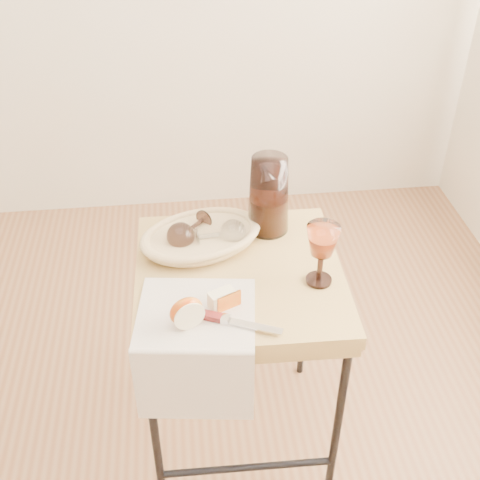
{
  "coord_description": "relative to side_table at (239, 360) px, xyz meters",
  "views": [
    {
      "loc": [
        0.37,
        -0.99,
        1.8
      ],
      "look_at": [
        0.51,
        0.29,
        0.85
      ],
      "focal_mm": 45.84,
      "sensor_mm": 36.0,
      "label": 1
    }
  ],
  "objects": [
    {
      "name": "apple_half",
      "position": [
        -0.15,
        -0.19,
        0.41
      ],
      "size": [
        0.1,
        0.07,
        0.08
      ],
      "primitive_type": "ellipsoid",
      "rotation": [
        0.0,
        0.0,
        0.35
      ],
      "color": "red",
      "rests_on": "tea_towel"
    },
    {
      "name": "table_knife",
      "position": [
        -0.05,
        -0.2,
        0.38
      ],
      "size": [
        0.24,
        0.12,
        0.02
      ],
      "primitive_type": null,
      "rotation": [
        0.0,
        0.0,
        -0.4
      ],
      "color": "silver",
      "rests_on": "tea_towel"
    },
    {
      "name": "bread_basket",
      "position": [
        -0.1,
        0.13,
        0.39
      ],
      "size": [
        0.37,
        0.31,
        0.05
      ],
      "primitive_type": null,
      "rotation": [
        0.0,
        0.0,
        0.32
      ],
      "color": "olive",
      "rests_on": "side_table"
    },
    {
      "name": "apple_wedge",
      "position": [
        -0.06,
        -0.14,
        0.39
      ],
      "size": [
        0.08,
        0.06,
        0.05
      ],
      "primitive_type": "cube",
      "rotation": [
        0.0,
        0.0,
        0.44
      ],
      "color": "#F8E9B8",
      "rests_on": "tea_towel"
    },
    {
      "name": "pitcher",
      "position": [
        0.11,
        0.19,
        0.48
      ],
      "size": [
        0.24,
        0.29,
        0.28
      ],
      "primitive_type": null,
      "rotation": [
        0.0,
        0.0,
        0.37
      ],
      "color": "black",
      "rests_on": "side_table"
    },
    {
      "name": "wine_goblet",
      "position": [
        0.21,
        -0.07,
        0.45
      ],
      "size": [
        0.11,
        0.11,
        0.18
      ],
      "primitive_type": null,
      "rotation": [
        0.0,
        0.0,
        0.34
      ],
      "color": "white",
      "rests_on": "side_table"
    },
    {
      "name": "tea_towel",
      "position": [
        -0.13,
        -0.16,
        0.37
      ],
      "size": [
        0.33,
        0.3,
        0.01
      ],
      "primitive_type": "cube",
      "rotation": [
        0.0,
        0.0,
        -0.13
      ],
      "color": "white",
      "rests_on": "side_table"
    },
    {
      "name": "goblet_lying_b",
      "position": [
        -0.05,
        0.11,
        0.41
      ],
      "size": [
        0.13,
        0.09,
        0.08
      ],
      "primitive_type": null,
      "rotation": [
        0.0,
        0.0,
        0.13
      ],
      "color": "white",
      "rests_on": "bread_basket"
    },
    {
      "name": "goblet_lying_a",
      "position": [
        -0.12,
        0.14,
        0.42
      ],
      "size": [
        0.15,
        0.15,
        0.08
      ],
      "primitive_type": null,
      "rotation": [
        0.0,
        0.0,
        3.97
      ],
      "color": "brown",
      "rests_on": "bread_basket"
    },
    {
      "name": "side_table",
      "position": [
        0.0,
        0.0,
        0.0
      ],
      "size": [
        0.58,
        0.58,
        0.73
      ],
      "primitive_type": null,
      "rotation": [
        0.0,
        0.0,
        -0.02
      ],
      "color": "olive",
      "rests_on": "floor"
    }
  ]
}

